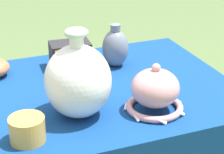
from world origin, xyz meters
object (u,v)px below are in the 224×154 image
vase_tall_bulbous (78,81)px  pot_squat_ochre (27,129)px  vase_dome_bell (155,92)px  mosaic_tile_box (70,55)px  jar_round_slate (115,48)px

vase_tall_bulbous → pot_squat_ochre: (-0.18, -0.09, -0.08)m
vase_dome_bell → mosaic_tile_box: size_ratio=1.24×
pot_squat_ochre → vase_dome_bell: bearing=4.0°
pot_squat_ochre → jar_round_slate: (0.43, 0.41, 0.04)m
vase_tall_bulbous → pot_squat_ochre: vase_tall_bulbous is taller
mosaic_tile_box → jar_round_slate: 0.18m
vase_tall_bulbous → jar_round_slate: vase_tall_bulbous is taller
vase_dome_bell → pot_squat_ochre: (-0.42, -0.03, -0.03)m
vase_dome_bell → pot_squat_ochre: vase_dome_bell is taller
vase_dome_bell → jar_round_slate: 0.38m
vase_tall_bulbous → vase_dome_bell: bearing=-14.5°
pot_squat_ochre → mosaic_tile_box: bearing=60.5°
vase_tall_bulbous → mosaic_tile_box: size_ratio=1.74×
vase_dome_bell → pot_squat_ochre: size_ratio=1.94×
mosaic_tile_box → pot_squat_ochre: (-0.27, -0.47, -0.01)m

